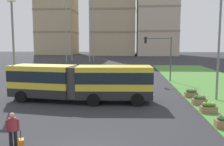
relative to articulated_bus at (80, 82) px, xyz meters
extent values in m
cube|color=yellow|center=(2.82, -0.12, 0.07)|extent=(6.13, 2.84, 2.55)
cube|color=#262628|center=(2.82, -0.12, -0.85)|extent=(6.15, 2.86, 0.70)
cube|color=#19232D|center=(2.82, -0.12, 0.50)|extent=(6.17, 2.88, 0.90)
cube|color=yellow|center=(-3.23, 0.21, 0.07)|extent=(5.53, 3.30, 2.55)
cube|color=#262628|center=(-3.23, 0.21, -0.85)|extent=(5.56, 3.32, 0.70)
cube|color=#19232D|center=(-3.23, 0.21, 0.50)|extent=(5.58, 3.34, 0.90)
cylinder|color=#383838|center=(-0.17, -0.29, 0.07)|extent=(2.40, 2.40, 2.45)
cylinder|color=black|center=(4.55, 1.23, -1.15)|extent=(1.01, 0.34, 1.00)
cylinder|color=black|center=(4.69, -1.26, -1.15)|extent=(1.01, 0.34, 1.00)
cylinder|color=black|center=(1.16, 1.04, -1.15)|extent=(1.01, 0.34, 1.00)
cylinder|color=black|center=(1.30, -1.46, -1.15)|extent=(1.01, 0.34, 1.00)
cylinder|color=black|center=(-4.31, 1.65, -1.15)|extent=(1.03, 0.44, 1.00)
cylinder|color=black|center=(-4.71, -0.82, -1.15)|extent=(1.03, 0.44, 1.00)
sphere|color=#F9EFC6|center=(5.79, 0.95, -0.85)|extent=(0.24, 0.24, 0.24)
sphere|color=#F9EFC6|center=(5.89, -0.84, -0.85)|extent=(0.24, 0.24, 0.24)
cube|color=#B7BABF|center=(-3.72, 11.36, -1.07)|extent=(4.51, 2.10, 0.80)
cube|color=black|center=(-3.87, 11.35, -0.37)|extent=(2.49, 1.84, 0.60)
cylinder|color=black|center=(-2.29, 12.36, -1.33)|extent=(0.65, 0.26, 0.64)
cylinder|color=black|center=(-2.16, 10.57, -1.33)|extent=(0.65, 0.26, 0.64)
cylinder|color=black|center=(-5.28, 12.15, -1.33)|extent=(0.65, 0.26, 0.64)
cylinder|color=black|center=(-5.16, 10.36, -1.33)|extent=(0.65, 0.26, 0.64)
cylinder|color=black|center=(-1.24, -9.73, -1.20)|extent=(0.16, 0.16, 0.90)
cylinder|color=black|center=(-1.06, -9.65, -1.20)|extent=(0.16, 0.16, 0.90)
cylinder|color=maroon|center=(-1.15, -9.69, -0.45)|extent=(0.36, 0.36, 0.60)
sphere|color=tan|center=(-1.15, -9.69, -0.03)|extent=(0.24, 0.24, 0.24)
cylinder|color=maroon|center=(-1.37, -9.79, -0.50)|extent=(0.10, 0.10, 0.55)
cylinder|color=maroon|center=(-0.93, -9.59, -0.50)|extent=(0.10, 0.10, 0.55)
cube|color=orange|center=(-0.70, -9.89, -1.34)|extent=(0.36, 0.43, 0.56)
cylinder|color=black|center=(-0.70, -9.89, -0.85)|extent=(0.03, 0.03, 0.40)
sphere|color=#D14C99|center=(9.26, -6.06, -0.93)|extent=(0.20, 0.20, 0.20)
cube|color=#937051|center=(9.54, -2.93, -1.35)|extent=(1.10, 0.56, 0.44)
ellipsoid|color=#2D6B28|center=(9.54, -2.93, -1.03)|extent=(0.99, 0.50, 0.28)
sphere|color=yellow|center=(9.26, -2.93, -0.93)|extent=(0.20, 0.20, 0.20)
sphere|color=yellow|center=(9.54, -2.85, -0.93)|extent=(0.20, 0.20, 0.20)
sphere|color=yellow|center=(9.82, -2.99, -0.93)|extent=(0.20, 0.20, 0.20)
cube|color=#937051|center=(9.54, -0.61, -1.35)|extent=(1.10, 0.56, 0.44)
ellipsoid|color=#2D6B28|center=(9.54, -0.61, -1.03)|extent=(0.99, 0.50, 0.28)
sphere|color=#D14C99|center=(9.26, -0.61, -0.93)|extent=(0.20, 0.20, 0.20)
sphere|color=#D14C99|center=(9.54, -0.53, -0.93)|extent=(0.20, 0.20, 0.20)
sphere|color=#D14C99|center=(9.82, -0.67, -0.93)|extent=(0.20, 0.20, 0.20)
cube|color=#937051|center=(9.54, 2.12, -1.35)|extent=(1.10, 0.56, 0.44)
ellipsoid|color=#2D6B28|center=(9.54, 2.12, -1.03)|extent=(0.99, 0.50, 0.28)
sphere|color=#D14C99|center=(9.26, 2.12, -0.93)|extent=(0.20, 0.20, 0.20)
sphere|color=#D14C99|center=(9.54, 2.20, -0.93)|extent=(0.20, 0.20, 0.20)
sphere|color=#D14C99|center=(9.82, 2.06, -0.93)|extent=(0.20, 0.20, 0.20)
cylinder|color=#474C51|center=(9.14, 11.66, 1.16)|extent=(0.16, 0.16, 5.62)
cylinder|color=#474C51|center=(7.40, 11.66, 3.77)|extent=(3.47, 0.10, 0.10)
cube|color=black|center=(5.97, 11.66, 3.57)|extent=(0.28, 0.28, 0.80)
sphere|color=red|center=(5.97, 11.66, 3.82)|extent=(0.16, 0.16, 0.16)
sphere|color=yellow|center=(5.97, 11.66, 3.56)|extent=(0.16, 0.16, 0.16)
sphere|color=green|center=(5.97, 11.66, 3.30)|extent=(0.16, 0.16, 0.16)
cylinder|color=slate|center=(-6.22, 1.37, 2.56)|extent=(0.18, 0.18, 8.42)
cube|color=white|center=(-6.22, 1.37, 6.87)|extent=(0.70, 0.28, 0.20)
cylinder|color=slate|center=(11.44, 1.27, 3.21)|extent=(0.18, 0.18, 9.73)
cube|color=tan|center=(-27.72, 88.34, 20.81)|extent=(15.32, 16.23, 44.94)
cube|color=#85765B|center=(-27.72, 88.34, 7.68)|extent=(15.52, 16.43, 0.70)
cube|color=#85765B|center=(-27.72, 88.34, 16.67)|extent=(15.52, 16.43, 0.70)
cube|color=#85765B|center=(-2.98, 84.71, 7.34)|extent=(17.44, 18.84, 0.70)
cube|color=#85765B|center=(-2.98, 84.71, 15.99)|extent=(17.44, 18.84, 0.70)
cube|color=gray|center=(14.22, 83.21, 7.62)|extent=(15.44, 19.14, 0.70)
cube|color=gray|center=(14.22, 83.21, 16.55)|extent=(15.44, 19.14, 0.70)
cylinder|color=gray|center=(-6.20, 48.81, 13.67)|extent=(0.24, 0.24, 30.64)
cylinder|color=gray|center=(-12.20, 48.81, 13.67)|extent=(0.24, 0.24, 30.64)
cylinder|color=gray|center=(-6.20, 42.81, 13.67)|extent=(0.24, 0.24, 30.64)
cylinder|color=gray|center=(-12.20, 42.81, 13.67)|extent=(0.24, 0.24, 30.64)
camera|label=1|loc=(4.17, -20.38, 3.20)|focal=40.53mm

